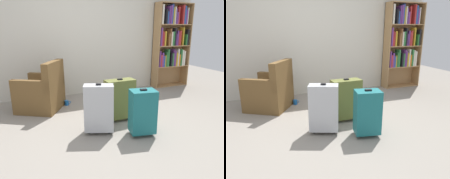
% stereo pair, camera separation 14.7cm
% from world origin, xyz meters
% --- Properties ---
extents(ground_plane, '(10.49, 10.49, 0.00)m').
position_xyz_m(ground_plane, '(0.00, 0.00, 0.00)').
color(ground_plane, gray).
extents(back_wall, '(5.99, 0.10, 2.60)m').
position_xyz_m(back_wall, '(0.00, 1.99, 1.30)').
color(back_wall, beige).
rests_on(back_wall, ground).
extents(bookshelf, '(0.95, 0.30, 2.04)m').
position_xyz_m(bookshelf, '(2.37, 1.78, 1.13)').
color(bookshelf, '#A87F51').
rests_on(bookshelf, ground).
extents(armchair, '(0.96, 0.96, 0.90)m').
position_xyz_m(armchair, '(-0.85, 1.23, 0.32)').
color(armchair, brown).
rests_on(armchair, ground).
extents(mug, '(0.12, 0.08, 0.10)m').
position_xyz_m(mug, '(-0.40, 1.28, 0.05)').
color(mug, '#1959A5').
rests_on(mug, ground).
extents(suitcase_silver, '(0.45, 0.33, 0.73)m').
position_xyz_m(suitcase_silver, '(-0.20, -0.06, 0.38)').
color(suitcase_silver, '#B7BABF').
rests_on(suitcase_silver, ground).
extents(suitcase_olive, '(0.48, 0.23, 0.70)m').
position_xyz_m(suitcase_olive, '(0.26, 0.25, 0.36)').
color(suitcase_olive, brown).
rests_on(suitcase_olive, ground).
extents(suitcase_teal, '(0.38, 0.31, 0.67)m').
position_xyz_m(suitcase_teal, '(0.34, -0.33, 0.35)').
color(suitcase_teal, '#19666B').
rests_on(suitcase_teal, ground).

